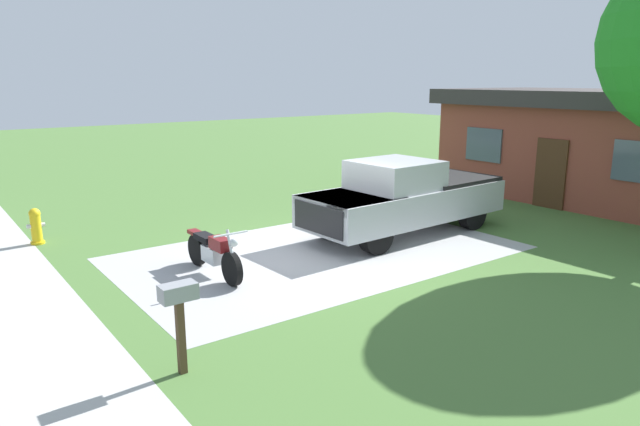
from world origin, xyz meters
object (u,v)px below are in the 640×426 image
at_px(pickup_truck, 406,196).
at_px(mailbox, 179,304).
at_px(neighbor_house, 597,144).
at_px(motorcycle, 214,252).
at_px(fire_hydrant, 36,226).

height_order(pickup_truck, mailbox, pickup_truck).
relative_size(mailbox, neighbor_house, 0.13).
height_order(motorcycle, fire_hydrant, motorcycle).
bearing_deg(mailbox, pickup_truck, 114.18).
height_order(fire_hydrant, mailbox, mailbox).
bearing_deg(fire_hydrant, neighbor_house, 72.60).
distance_m(fire_hydrant, neighbor_house, 16.72).
bearing_deg(neighbor_house, fire_hydrant, -107.40).
distance_m(motorcycle, fire_hydrant, 5.13).
bearing_deg(pickup_truck, motorcycle, -89.71).
height_order(mailbox, neighbor_house, neighbor_house).
relative_size(fire_hydrant, neighbor_house, 0.09).
bearing_deg(mailbox, neighbor_house, 100.45).
bearing_deg(motorcycle, fire_hydrant, -151.92).
height_order(motorcycle, neighbor_house, neighbor_house).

